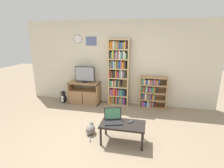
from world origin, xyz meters
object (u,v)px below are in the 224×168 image
at_px(laptop, 113,119).
at_px(cat, 91,129).
at_px(bookshelf_short, 151,92).
at_px(penguin_figurine, 63,97).
at_px(coffee_table, 123,126).
at_px(bookshelf_tall, 118,73).
at_px(television, 85,74).
at_px(tv_stand, 84,93).
at_px(remote_near_laptop, 131,122).

relative_size(laptop, cat, 0.94).
xyz_separation_m(bookshelf_short, penguin_figurine, (-2.80, -0.24, -0.30)).
distance_m(cat, penguin_figurine, 2.21).
bearing_deg(penguin_figurine, coffee_table, -38.28).
bearing_deg(bookshelf_tall, coffee_table, -76.89).
distance_m(bookshelf_short, laptop, 2.12).
bearing_deg(laptop, television, 107.55).
distance_m(television, bookshelf_tall, 1.06).
bearing_deg(tv_stand, bookshelf_tall, 6.41).
xyz_separation_m(tv_stand, remote_near_laptop, (1.71, -1.81, 0.08)).
relative_size(television, penguin_figurine, 1.58).
xyz_separation_m(bookshelf_tall, penguin_figurine, (-1.79, -0.25, -0.83)).
bearing_deg(bookshelf_short, penguin_figurine, -175.06).
bearing_deg(television, bookshelf_short, 3.10).
height_order(television, bookshelf_short, television).
xyz_separation_m(bookshelf_short, cat, (-1.29, -1.85, -0.37)).
xyz_separation_m(cat, penguin_figurine, (-1.51, 1.61, 0.07)).
xyz_separation_m(coffee_table, penguin_figurine, (-2.26, 1.78, -0.19)).
height_order(bookshelf_tall, coffee_table, bookshelf_tall).
distance_m(bookshelf_tall, cat, 2.09).
bearing_deg(bookshelf_tall, penguin_figurine, -172.09).
bearing_deg(cat, penguin_figurine, 132.29).
relative_size(tv_stand, cat, 2.15).
distance_m(coffee_table, penguin_figurine, 2.88).
relative_size(remote_near_laptop, penguin_figurine, 0.41).
bearing_deg(bookshelf_tall, laptop, -82.40).
height_order(bookshelf_tall, bookshelf_short, bookshelf_tall).
relative_size(bookshelf_tall, bookshelf_short, 2.12).
bearing_deg(tv_stand, coffee_table, -50.75).
height_order(bookshelf_short, cat, bookshelf_short).
distance_m(coffee_table, remote_near_laptop, 0.19).
height_order(television, bookshelf_tall, bookshelf_tall).
bearing_deg(bookshelf_tall, tv_stand, -173.59).
height_order(bookshelf_tall, remote_near_laptop, bookshelf_tall).
xyz_separation_m(television, bookshelf_tall, (1.05, 0.12, 0.06)).
bearing_deg(cat, bookshelf_short, 54.33).
relative_size(coffee_table, remote_near_laptop, 5.53).
height_order(bookshelf_short, coffee_table, bookshelf_short).
bearing_deg(bookshelf_short, remote_near_laptop, -101.55).
bearing_deg(laptop, tv_stand, 108.35).
bearing_deg(laptop, remote_near_laptop, -9.74).
distance_m(tv_stand, television, 0.61).
xyz_separation_m(television, remote_near_laptop, (1.67, -1.82, -0.53)).
xyz_separation_m(laptop, penguin_figurine, (-2.05, 1.74, -0.30)).
height_order(bookshelf_tall, laptop, bookshelf_tall).
xyz_separation_m(coffee_table, remote_near_laptop, (0.15, 0.09, 0.06)).
distance_m(tv_stand, penguin_figurine, 0.73).
relative_size(bookshelf_tall, penguin_figurine, 5.11).
distance_m(bookshelf_short, coffee_table, 2.10).
height_order(coffee_table, laptop, laptop).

